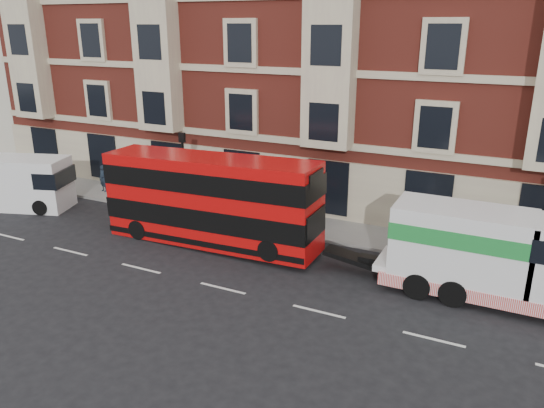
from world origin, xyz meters
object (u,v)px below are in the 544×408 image
at_px(pedestrian, 103,178).
at_px(double_decker_bus, 211,199).
at_px(tow_truck, 494,255).
at_px(box_van, 19,183).

bearing_deg(pedestrian, double_decker_bus, -9.49).
relative_size(double_decker_bus, tow_truck, 1.25).
height_order(tow_truck, pedestrian, tow_truck).
height_order(double_decker_bus, pedestrian, double_decker_bus).
distance_m(tow_truck, pedestrian, 22.31).
relative_size(box_van, pedestrian, 3.64).
bearing_deg(tow_truck, box_van, -179.44).
bearing_deg(pedestrian, tow_truck, 1.29).
distance_m(double_decker_bus, pedestrian, 10.67).
xyz_separation_m(box_van, pedestrian, (2.41, 3.91, -0.44)).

